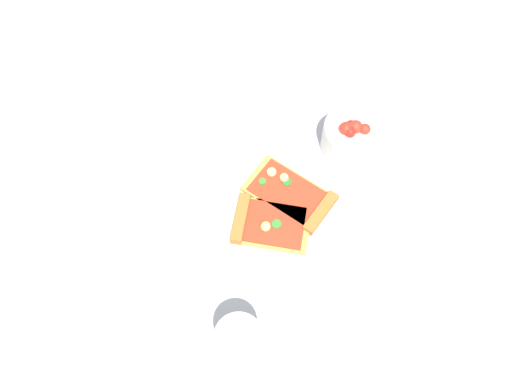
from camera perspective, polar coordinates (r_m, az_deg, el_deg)
ground_plane at (r=1.01m, az=1.75°, el=-2.19°), size 2.40×2.40×0.00m
plate at (r=1.00m, az=1.87°, el=-2.40°), size 0.23×0.23×0.01m
pizza_slice_near at (r=0.97m, az=0.94°, el=-3.26°), size 0.16×0.15×0.02m
pizza_slice_far at (r=1.00m, az=3.84°, el=-0.35°), size 0.16×0.18×0.02m
salad_bowl at (r=1.06m, az=9.61°, el=5.72°), size 0.10×0.10×0.08m
soda_glass at (r=0.88m, az=-1.72°, el=-15.46°), size 0.07×0.07×0.10m
paper_napkin at (r=1.13m, az=-9.36°, el=8.10°), size 0.16×0.13×0.00m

